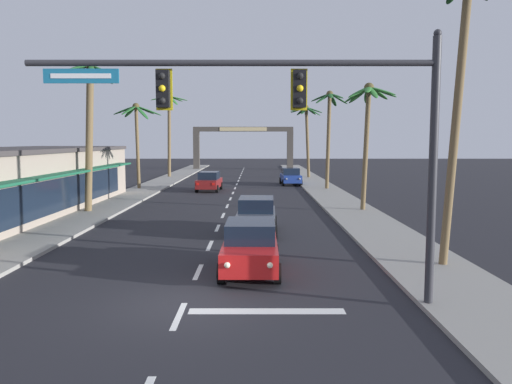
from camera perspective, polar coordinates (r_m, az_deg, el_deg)
ground_plane at (r=14.04m, az=-8.01°, el=-12.32°), size 220.00×220.00×0.00m
sidewalk_right at (r=33.99m, az=10.02°, el=-1.53°), size 3.20×110.00×0.14m
sidewalk_left at (r=34.86m, az=-16.14°, el=-1.49°), size 3.20×110.00×0.14m
lane_markings at (r=32.93m, az=-2.50°, el=-1.80°), size 4.28×87.28×0.01m
traffic_signal_mast at (r=12.98m, az=5.84°, el=8.66°), size 10.36×0.41×7.10m
sedan_lead_at_stop_bar at (r=16.96m, az=-0.58°, el=-6.11°), size 1.99×4.47×1.68m
sedan_third_in_queue at (r=23.89m, az=0.09°, el=-2.62°), size 2.05×4.49×1.68m
sedan_oncoming_far at (r=44.15m, az=-5.22°, el=1.22°), size 2.14×4.52×1.68m
sedan_parked_nearest_kerb at (r=50.14m, az=3.96°, el=1.78°), size 2.08×4.50×1.68m
palm_left_second at (r=31.91m, az=-18.11°, el=8.10°), size 3.36×3.37×9.04m
palm_left_third at (r=46.32m, az=-13.17°, el=7.35°), size 4.43×4.16×7.65m
palm_left_farthest at (r=60.65m, az=-9.64°, el=7.85°), size 4.34×3.92×9.74m
palm_right_nearest at (r=18.63m, az=22.33°, el=15.04°), size 3.44×3.32×10.24m
palm_right_second at (r=31.70m, az=12.53°, el=8.62°), size 3.21×3.32×7.82m
palm_right_third at (r=45.32m, az=8.25°, el=8.14°), size 3.33×3.58×8.69m
palm_right_farthest at (r=59.05m, az=5.78°, el=7.55°), size 3.89×3.73×8.41m
storefront_strip_left at (r=32.73m, az=-25.97°, el=1.02°), size 8.22×25.29×3.91m
town_gateway_arch at (r=76.63m, az=-1.39°, el=5.67°), size 15.00×0.90×6.42m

